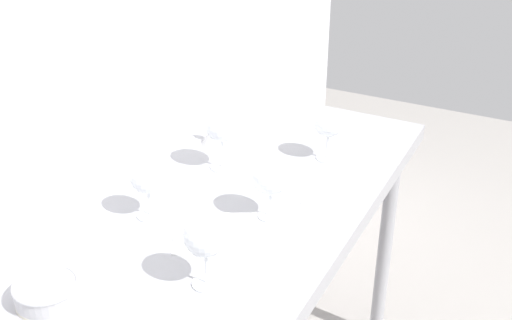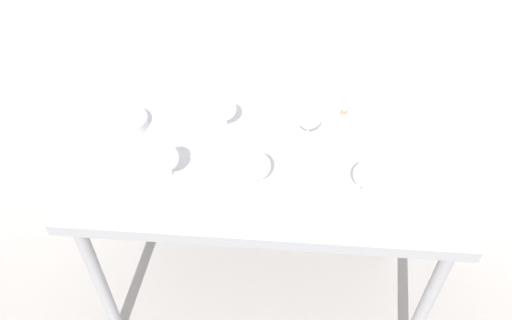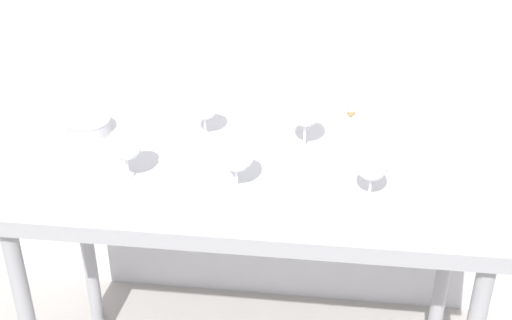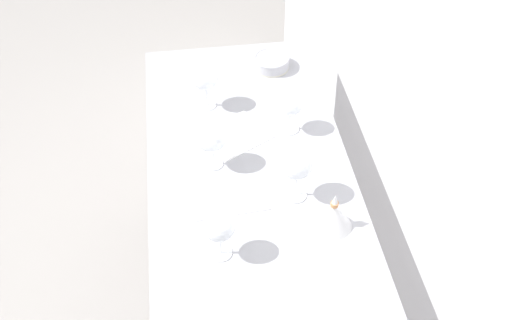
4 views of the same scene
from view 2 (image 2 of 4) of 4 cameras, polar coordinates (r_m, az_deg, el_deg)
ground_plane at (r=2.70m, az=0.80°, el=-13.23°), size 6.00×6.00×0.00m
steel_counter at (r=2.04m, az=1.02°, el=-2.44°), size 1.40×0.65×0.90m
wine_glass_near_right at (r=1.81m, az=11.41°, el=-1.57°), size 0.09×0.09×0.16m
wine_glass_near_center at (r=1.80m, az=0.03°, el=-0.67°), size 0.10×0.10×0.16m
wine_glass_near_left at (r=1.84m, az=-9.46°, el=0.14°), size 0.09×0.09×0.17m
wine_glass_far_right at (r=1.95m, az=5.55°, el=4.51°), size 0.09×0.09×0.18m
wine_glass_far_left at (r=2.01m, az=-3.26°, el=5.24°), size 0.08×0.08×0.16m
tasting_sheet_upper at (r=1.95m, az=-3.52°, el=-0.81°), size 0.25×0.26×0.00m
tasting_sheet_lower at (r=1.91m, az=4.77°, el=-2.41°), size 0.16×0.24×0.00m
tasting_bowl at (r=2.13m, az=-13.05°, el=3.96°), size 0.14×0.14×0.05m
decanter_funnel at (r=2.08m, az=9.07°, el=4.14°), size 0.12×0.12×0.13m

